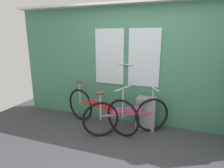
% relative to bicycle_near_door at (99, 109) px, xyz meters
% --- Properties ---
extents(ground_plane, '(6.22, 4.29, 0.04)m').
position_rel_bicycle_near_door_xyz_m(ground_plane, '(0.59, -0.84, -0.38)').
color(ground_plane, '#38383D').
extents(train_door_wall, '(5.22, 0.28, 2.34)m').
position_rel_bicycle_near_door_xyz_m(train_door_wall, '(0.59, 0.49, 0.86)').
color(train_door_wall, '#427F60').
rests_on(train_door_wall, ground_plane).
extents(bicycle_near_door, '(1.69, 0.68, 0.89)m').
position_rel_bicycle_near_door_xyz_m(bicycle_near_door, '(0.00, 0.00, 0.00)').
color(bicycle_near_door, black).
rests_on(bicycle_near_door, ground_plane).
extents(bicycle_leaning_behind, '(1.39, 0.87, 0.86)m').
position_rel_bicycle_near_door_xyz_m(bicycle_leaning_behind, '(0.57, -0.09, -0.02)').
color(bicycle_leaning_behind, black).
rests_on(bicycle_leaning_behind, ground_plane).
extents(trash_bin_by_wall, '(0.36, 0.28, 0.61)m').
position_rel_bicycle_near_door_xyz_m(trash_bin_by_wall, '(0.86, 0.28, -0.06)').
color(trash_bin_by_wall, gray).
rests_on(trash_bin_by_wall, ground_plane).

